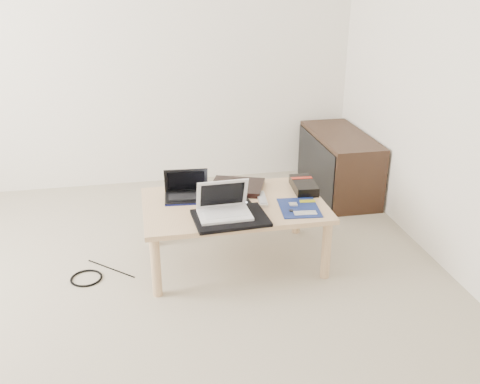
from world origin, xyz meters
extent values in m
plane|color=#B5A692|center=(0.00, 0.00, 0.00)|extent=(4.00, 4.00, 0.00)
cube|color=white|center=(0.00, 2.05, 1.30)|extent=(4.00, 0.10, 2.60)
cube|color=tan|center=(0.74, 0.53, 0.39)|extent=(1.10, 0.70, 0.03)
cylinder|color=tan|center=(0.24, 0.23, 0.18)|extent=(0.06, 0.06, 0.37)
cylinder|color=tan|center=(1.24, 0.23, 0.18)|extent=(0.06, 0.06, 0.37)
cylinder|color=tan|center=(0.24, 0.83, 0.18)|extent=(0.06, 0.06, 0.37)
cylinder|color=tan|center=(1.24, 0.83, 0.18)|extent=(0.06, 0.06, 0.37)
cube|color=#322114|center=(1.78, 1.45, 0.25)|extent=(0.40, 0.90, 0.50)
cube|color=black|center=(1.58, 1.45, 0.25)|extent=(0.02, 0.86, 0.44)
cube|color=black|center=(0.80, 0.74, 0.42)|extent=(0.41, 0.37, 0.03)
cube|color=black|center=(0.46, 0.65, 0.41)|extent=(0.28, 0.21, 0.02)
cube|color=black|center=(0.46, 0.65, 0.42)|extent=(0.23, 0.12, 0.00)
cube|color=black|center=(0.46, 0.58, 0.42)|extent=(0.06, 0.03, 0.00)
cube|color=black|center=(0.47, 0.71, 0.50)|extent=(0.27, 0.10, 0.17)
cube|color=black|center=(0.47, 0.70, 0.50)|extent=(0.23, 0.07, 0.14)
cube|color=#0C1248|center=(0.46, 0.56, 0.40)|extent=(0.27, 0.03, 0.01)
cube|color=black|center=(0.70, 0.56, 0.41)|extent=(0.30, 0.24, 0.01)
cube|color=white|center=(0.70, 0.56, 0.41)|extent=(0.24, 0.19, 0.00)
cube|color=#B7B7BC|center=(0.92, 0.54, 0.41)|extent=(0.07, 0.22, 0.02)
cube|color=gray|center=(0.92, 0.54, 0.42)|extent=(0.06, 0.18, 0.00)
cube|color=black|center=(0.68, 0.31, 0.41)|extent=(0.43, 0.33, 0.02)
cube|color=silver|center=(0.65, 0.32, 0.43)|extent=(0.30, 0.22, 0.01)
cube|color=silver|center=(0.65, 0.32, 0.44)|extent=(0.25, 0.12, 0.00)
cube|color=silver|center=(0.65, 0.25, 0.44)|extent=(0.07, 0.03, 0.00)
cube|color=silver|center=(0.65, 0.39, 0.53)|extent=(0.30, 0.09, 0.19)
cube|color=black|center=(0.65, 0.39, 0.53)|extent=(0.25, 0.07, 0.15)
cube|color=#0B174A|center=(1.11, 0.38, 0.40)|extent=(0.26, 0.31, 0.01)
cube|color=#B7B7BC|center=(1.08, 0.42, 0.41)|extent=(0.05, 0.05, 0.01)
cube|color=gold|center=(1.18, 0.46, 0.41)|extent=(0.10, 0.02, 0.01)
cube|color=gold|center=(1.18, 0.44, 0.41)|extent=(0.10, 0.02, 0.01)
cube|color=silver|center=(1.12, 0.31, 0.41)|extent=(0.13, 0.02, 0.01)
cube|color=silver|center=(1.12, 0.29, 0.41)|extent=(0.13, 0.02, 0.01)
cube|color=silver|center=(1.12, 0.27, 0.41)|extent=(0.13, 0.02, 0.01)
cube|color=black|center=(1.05, 0.34, 0.41)|extent=(0.03, 0.03, 0.01)
cube|color=black|center=(1.22, 0.65, 0.43)|extent=(0.16, 0.28, 0.06)
cube|color=#9A1A0E|center=(1.22, 0.71, 0.46)|extent=(0.14, 0.04, 0.00)
torus|color=black|center=(0.62, 0.51, 0.41)|extent=(0.10, 0.10, 0.01)
torus|color=black|center=(-0.17, 0.48, 0.01)|extent=(0.25, 0.25, 0.01)
cylinder|color=black|center=(-0.03, 0.57, 0.00)|extent=(0.29, 0.27, 0.01)
camera|label=1|loc=(0.20, -2.39, 1.74)|focal=40.00mm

